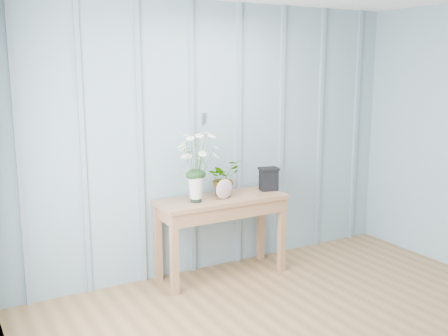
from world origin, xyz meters
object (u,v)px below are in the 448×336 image
sideboard (221,209)px  carved_box (269,179)px  daisy_vase (196,157)px  felt_disc_vessel (224,189)px

sideboard → carved_box: bearing=1.9°
daisy_vase → carved_box: (0.80, 0.05, -0.28)m
felt_disc_vessel → carved_box: carved_box is taller
felt_disc_vessel → carved_box: size_ratio=0.83×
daisy_vase → felt_disc_vessel: size_ratio=3.45×
daisy_vase → carved_box: size_ratio=2.87×
daisy_vase → felt_disc_vessel: daisy_vase is taller
felt_disc_vessel → carved_box: (0.54, 0.08, 0.02)m
daisy_vase → felt_disc_vessel: 0.41m
felt_disc_vessel → sideboard: bearing=76.7°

